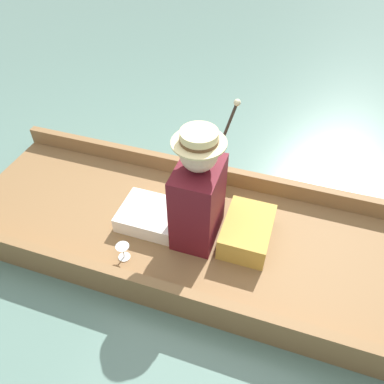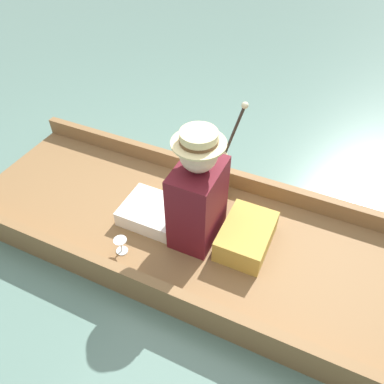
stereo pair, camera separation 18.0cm
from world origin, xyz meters
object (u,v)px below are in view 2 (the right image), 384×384
at_px(teddy_bear, 219,180).
at_px(walking_cane, 230,141).
at_px(wine_glass, 121,243).
at_px(seated_person, 189,197).

xyz_separation_m(teddy_bear, walking_cane, (0.11, -0.02, 0.26)).
bearing_deg(wine_glass, walking_cane, -25.94).
xyz_separation_m(wine_glass, walking_cane, (0.80, -0.39, 0.36)).
bearing_deg(seated_person, walking_cane, -17.50).
bearing_deg(wine_glass, seated_person, -43.17).
bearing_deg(seated_person, teddy_bear, -16.87).
bearing_deg(teddy_bear, wine_glass, 151.95).
height_order(seated_person, teddy_bear, seated_person).
bearing_deg(teddy_bear, walking_cane, -11.59).
relative_size(seated_person, wine_glass, 7.33).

